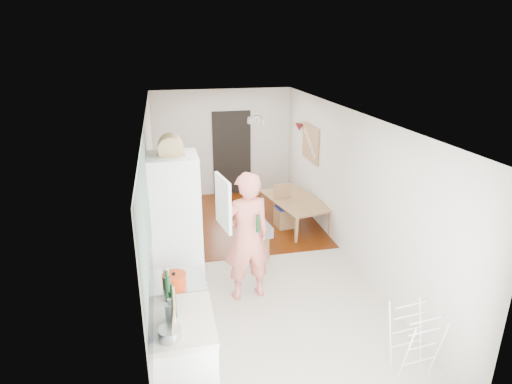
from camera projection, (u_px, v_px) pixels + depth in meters
name	position (u px, v px, depth m)	size (l,w,h in m)	color
room_shell	(255.00, 193.00, 6.78)	(3.20, 7.00, 2.50)	beige
floor	(255.00, 263.00, 7.20)	(3.20, 7.00, 0.01)	beige
wood_floor_overlay	(236.00, 220.00, 8.90)	(3.20, 3.30, 0.01)	#622607
sage_wall_panel	(146.00, 214.00, 4.41)	(0.02, 3.00, 1.30)	slate
tile_splashback	(152.00, 302.00, 4.14)	(0.02, 1.90, 0.50)	black
doorway_recess	(232.00, 153.00, 10.10)	(0.90, 0.04, 2.00)	black
base_cabinet	(185.00, 358.00, 4.45)	(0.60, 0.90, 0.86)	white
worktop	(183.00, 321.00, 4.29)	(0.62, 0.92, 0.06)	beige
range_cooker	(181.00, 314.00, 5.13)	(0.60, 0.60, 0.88)	white
cooker_top	(179.00, 281.00, 4.98)	(0.60, 0.60, 0.04)	#B7B7BA
fridge_housing	(177.00, 231.00, 5.86)	(0.66, 0.66, 2.15)	white
fridge_door	(223.00, 203.00, 5.55)	(0.56, 0.04, 0.70)	white
fridge_interior	(198.00, 197.00, 5.76)	(0.02, 0.52, 0.66)	white
pinboard	(311.00, 143.00, 8.74)	(0.03, 0.90, 0.70)	tan
pinboard_frame	(310.00, 143.00, 8.74)	(0.01, 0.94, 0.74)	#8E5D40
wall_sconce	(299.00, 127.00, 9.26)	(0.18, 0.18, 0.16)	maroon
person	(247.00, 226.00, 5.91)	(0.82, 0.54, 2.24)	#E87A69
dining_table	(296.00, 214.00, 8.58)	(1.35, 0.75, 0.48)	#8E5D40
dining_chair	(285.00, 207.00, 8.43)	(0.36, 0.36, 0.85)	#8E5D40
stool	(257.00, 245.00, 7.36)	(0.31, 0.31, 0.41)	#8E5D40
grey_drape	(258.00, 230.00, 7.22)	(0.40, 0.40, 0.18)	slate
drying_rack	(414.00, 341.00, 4.75)	(0.40, 0.36, 0.79)	white
bread_bin	(171.00, 148.00, 5.48)	(0.35, 0.33, 0.18)	tan
red_casserole	(174.00, 281.00, 4.79)	(0.27, 0.27, 0.16)	red
steel_pan	(170.00, 334.00, 3.97)	(0.21, 0.21, 0.11)	#B7B7BA
held_bottle	(258.00, 224.00, 5.74)	(0.05, 0.05, 0.25)	#163E1D
bottle_a	(173.00, 304.00, 4.25)	(0.07, 0.07, 0.31)	#163E1D
bottle_b	(168.00, 289.00, 4.51)	(0.07, 0.07, 0.30)	#163E1D
bottle_c	(171.00, 315.00, 4.13)	(0.10, 0.10, 0.24)	silver
pepper_mill_front	(168.00, 289.00, 4.59)	(0.06, 0.06, 0.21)	tan
pepper_mill_back	(167.00, 282.00, 4.70)	(0.06, 0.06, 0.22)	tan
chopping_boards	(173.00, 314.00, 4.02)	(0.04, 0.29, 0.39)	tan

